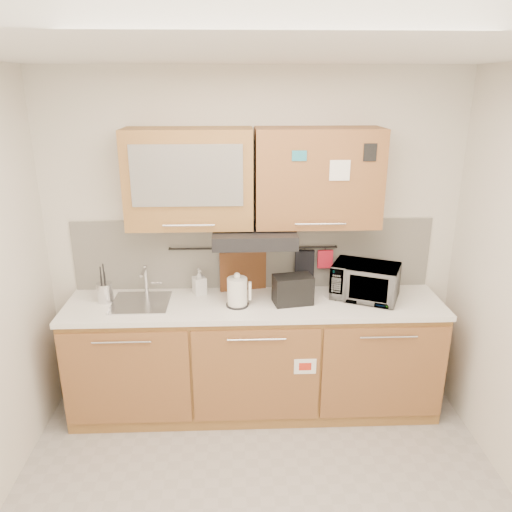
{
  "coord_description": "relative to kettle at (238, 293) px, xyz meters",
  "views": [
    {
      "loc": [
        -0.13,
        -2.23,
        2.46
      ],
      "look_at": [
        0.0,
        1.05,
        1.33
      ],
      "focal_mm": 35.0,
      "sensor_mm": 36.0,
      "label": 1
    }
  ],
  "objects": [
    {
      "name": "ceiling",
      "position": [
        0.13,
        -1.13,
        1.58
      ],
      "size": [
        3.2,
        3.2,
        0.0
      ],
      "primitive_type": "plane",
      "rotation": [
        3.14,
        0.0,
        0.0
      ],
      "color": "white",
      "rests_on": "wall_back"
    },
    {
      "name": "wall_back",
      "position": [
        0.13,
        0.37,
        0.28
      ],
      "size": [
        3.2,
        0.0,
        3.2
      ],
      "primitive_type": "plane",
      "rotation": [
        1.57,
        0.0,
        0.0
      ],
      "color": "silver",
      "rests_on": "ground"
    },
    {
      "name": "base_cabinet",
      "position": [
        0.13,
        0.06,
        -0.62
      ],
      "size": [
        2.8,
        0.64,
        0.88
      ],
      "color": "#A87D3B",
      "rests_on": "floor"
    },
    {
      "name": "countertop",
      "position": [
        0.13,
        0.06,
        -0.12
      ],
      "size": [
        2.82,
        0.62,
        0.04
      ],
      "primitive_type": "cube",
      "color": "white",
      "rests_on": "base_cabinet"
    },
    {
      "name": "backsplash",
      "position": [
        0.13,
        0.36,
        0.18
      ],
      "size": [
        2.8,
        0.02,
        0.56
      ],
      "primitive_type": "cube",
      "color": "silver",
      "rests_on": "countertop"
    },
    {
      "name": "upper_cabinets",
      "position": [
        0.12,
        0.19,
        0.81
      ],
      "size": [
        1.82,
        0.37,
        0.7
      ],
      "color": "#A87D3B",
      "rests_on": "wall_back"
    },
    {
      "name": "range_hood",
      "position": [
        0.13,
        0.12,
        0.4
      ],
      "size": [
        0.6,
        0.46,
        0.1
      ],
      "primitive_type": "cube",
      "color": "black",
      "rests_on": "upper_cabinets"
    },
    {
      "name": "sink",
      "position": [
        -0.72,
        0.08,
        -0.1
      ],
      "size": [
        0.42,
        0.4,
        0.26
      ],
      "color": "silver",
      "rests_on": "countertop"
    },
    {
      "name": "utensil_rail",
      "position": [
        0.13,
        0.32,
        0.24
      ],
      "size": [
        1.3,
        0.02,
        0.02
      ],
      "primitive_type": "cylinder",
      "rotation": [
        0.0,
        1.57,
        0.0
      ],
      "color": "black",
      "rests_on": "backsplash"
    },
    {
      "name": "utensil_crock",
      "position": [
        -0.99,
        0.11,
        -0.03
      ],
      "size": [
        0.14,
        0.14,
        0.29
      ],
      "rotation": [
        0.0,
        0.0,
        -0.17
      ],
      "color": "silver",
      "rests_on": "countertop"
    },
    {
      "name": "kettle",
      "position": [
        0.0,
        0.0,
        0.0
      ],
      "size": [
        0.19,
        0.17,
        0.26
      ],
      "rotation": [
        0.0,
        0.0,
        -0.05
      ],
      "color": "white",
      "rests_on": "countertop"
    },
    {
      "name": "toaster",
      "position": [
        0.41,
        0.03,
        0.01
      ],
      "size": [
        0.31,
        0.22,
        0.21
      ],
      "rotation": [
        0.0,
        0.0,
        0.17
      ],
      "color": "black",
      "rests_on": "countertop"
    },
    {
      "name": "microwave",
      "position": [
        0.97,
        0.11,
        0.03
      ],
      "size": [
        0.57,
        0.5,
        0.27
      ],
      "primitive_type": "imported",
      "rotation": [
        0.0,
        0.0,
        -0.43
      ],
      "color": "#999999",
      "rests_on": "countertop"
    },
    {
      "name": "soap_bottle",
      "position": [
        -0.29,
        0.23,
        -0.0
      ],
      "size": [
        0.12,
        0.12,
        0.2
      ],
      "primitive_type": "imported",
      "rotation": [
        0.0,
        0.0,
        0.41
      ],
      "color": "#999999",
      "rests_on": "countertop"
    },
    {
      "name": "cutting_board",
      "position": [
        0.05,
        0.3,
        -0.01
      ],
      "size": [
        0.37,
        0.1,
        0.45
      ],
      "primitive_type": "cube",
      "rotation": [
        0.0,
        0.0,
        0.19
      ],
      "color": "brown",
      "rests_on": "utensil_rail"
    },
    {
      "name": "oven_mitt",
      "position": [
        -0.06,
        0.3,
        0.11
      ],
      "size": [
        0.13,
        0.04,
        0.22
      ],
      "primitive_type": "cube",
      "rotation": [
        0.0,
        0.0,
        -0.03
      ],
      "color": "#21439A",
      "rests_on": "utensil_rail"
    },
    {
      "name": "dark_pouch",
      "position": [
        0.53,
        0.3,
        0.1
      ],
      "size": [
        0.15,
        0.06,
        0.24
      ],
      "primitive_type": "cube",
      "rotation": [
        0.0,
        0.0,
        -0.09
      ],
      "color": "black",
      "rests_on": "utensil_rail"
    },
    {
      "name": "pot_holder",
      "position": [
        0.69,
        0.3,
        0.14
      ],
      "size": [
        0.12,
        0.02,
        0.15
      ],
      "primitive_type": "cube",
      "rotation": [
        0.0,
        0.0,
        0.05
      ],
      "color": "red",
      "rests_on": "utensil_rail"
    }
  ]
}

